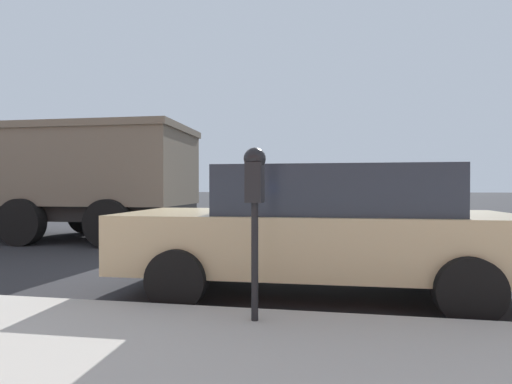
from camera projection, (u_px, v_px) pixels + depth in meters
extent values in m
plane|color=#2B2B2D|center=(256.00, 273.00, 5.97)|extent=(220.00, 220.00, 0.00)
cylinder|color=black|center=(255.00, 262.00, 3.39)|extent=(0.06, 0.06, 1.01)
cube|color=black|center=(255.00, 183.00, 3.38)|extent=(0.20, 0.14, 0.34)
sphere|color=black|center=(255.00, 159.00, 3.38)|extent=(0.19, 0.19, 0.19)
cube|color=#19389E|center=(257.00, 188.00, 3.49)|extent=(0.01, 0.11, 0.12)
cube|color=black|center=(257.00, 174.00, 3.49)|extent=(0.01, 0.10, 0.08)
cube|color=tan|center=(315.00, 240.00, 4.83)|extent=(1.89, 4.63, 0.66)
cube|color=#232833|center=(331.00, 190.00, 4.80)|extent=(1.64, 2.61, 0.55)
cylinder|color=black|center=(177.00, 280.00, 4.16)|extent=(0.23, 0.64, 0.64)
cylinder|color=black|center=(219.00, 252.00, 5.94)|extent=(0.23, 0.64, 0.64)
cylinder|color=black|center=(469.00, 290.00, 3.73)|extent=(0.23, 0.64, 0.64)
cylinder|color=black|center=(420.00, 257.00, 5.51)|extent=(0.23, 0.64, 0.64)
cube|color=black|center=(29.00, 211.00, 10.16)|extent=(2.26, 8.27, 0.35)
cube|color=#6B6051|center=(85.00, 169.00, 9.91)|extent=(2.58, 5.14, 1.74)
cube|color=#6B6051|center=(85.00, 131.00, 9.90)|extent=(2.68, 5.25, 0.16)
cylinder|color=black|center=(22.00, 222.00, 8.80)|extent=(0.32, 1.04, 1.04)
cylinder|color=black|center=(86.00, 215.00, 11.27)|extent=(0.32, 1.04, 1.04)
cylinder|color=black|center=(108.00, 223.00, 8.49)|extent=(0.32, 1.04, 1.04)
cylinder|color=black|center=(156.00, 215.00, 10.95)|extent=(0.32, 1.04, 1.04)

